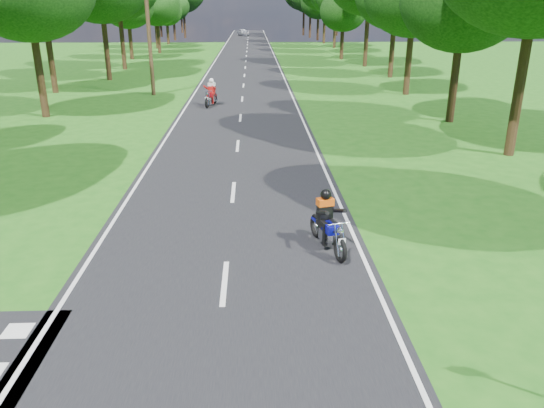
{
  "coord_description": "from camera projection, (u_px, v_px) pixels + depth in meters",
  "views": [
    {
      "loc": [
        0.67,
        -8.31,
        5.77
      ],
      "look_at": [
        1.12,
        4.0,
        1.1
      ],
      "focal_mm": 35.0,
      "sensor_mm": 36.0,
      "label": 1
    }
  ],
  "objects": [
    {
      "name": "ground",
      "position": [
        219.0,
        337.0,
        9.79
      ],
      "size": [
        160.0,
        160.0,
        0.0
      ],
      "primitive_type": "plane",
      "color": "#1C5613",
      "rests_on": "ground"
    },
    {
      "name": "rider_near_blue",
      "position": [
        328.0,
        221.0,
        13.01
      ],
      "size": [
        1.07,
        1.91,
        1.51
      ],
      "primitive_type": null,
      "rotation": [
        0.0,
        0.0,
        0.27
      ],
      "color": "#0E0F9C",
      "rests_on": "main_road"
    },
    {
      "name": "distant_car",
      "position": [
        243.0,
        32.0,
        100.97
      ],
      "size": [
        2.69,
        4.11,
        1.3
      ],
      "primitive_type": "imported",
      "rotation": [
        0.0,
        0.0,
        0.33
      ],
      "color": "silver",
      "rests_on": "main_road"
    },
    {
      "name": "telegraph_pole",
      "position": [
        149.0,
        32.0,
        34.31
      ],
      "size": [
        1.2,
        0.26,
        8.0
      ],
      "color": "#382616",
      "rests_on": "ground"
    },
    {
      "name": "main_road",
      "position": [
        246.0,
        61.0,
        56.51
      ],
      "size": [
        7.0,
        140.0,
        0.02
      ],
      "primitive_type": "cube",
      "color": "black",
      "rests_on": "ground"
    },
    {
      "name": "road_markings",
      "position": [
        244.0,
        63.0,
        54.75
      ],
      "size": [
        7.4,
        140.0,
        0.01
      ],
      "color": "silver",
      "rests_on": "main_road"
    },
    {
      "name": "rider_far_red",
      "position": [
        211.0,
        92.0,
        31.51
      ],
      "size": [
        1.04,
        2.02,
        1.61
      ],
      "primitive_type": null,
      "rotation": [
        0.0,
        0.0,
        -0.22
      ],
      "color": "#A20C15",
      "rests_on": "main_road"
    }
  ]
}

